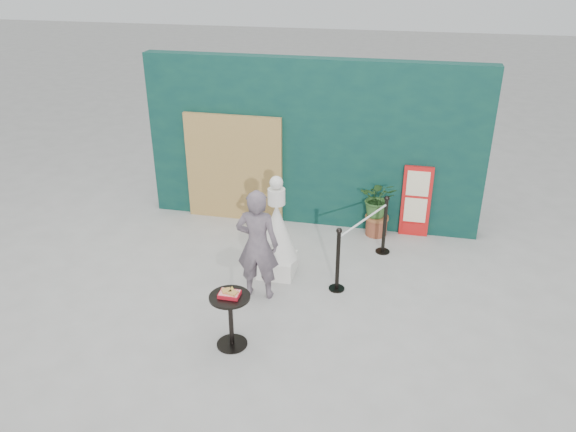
{
  "coord_description": "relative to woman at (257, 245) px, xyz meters",
  "views": [
    {
      "loc": [
        1.64,
        -6.23,
        4.67
      ],
      "look_at": [
        0.0,
        1.2,
        1.0
      ],
      "focal_mm": 35.0,
      "sensor_mm": 36.0,
      "label": 1
    }
  ],
  "objects": [
    {
      "name": "ground",
      "position": [
        0.29,
        -0.51,
        -0.84
      ],
      "size": [
        60.0,
        60.0,
        0.0
      ],
      "primitive_type": "plane",
      "color": "#ADAAA5",
      "rests_on": "ground"
    },
    {
      "name": "back_wall",
      "position": [
        0.29,
        2.64,
        0.66
      ],
      "size": [
        6.0,
        0.3,
        3.0
      ],
      "primitive_type": "cube",
      "color": "#0A2D2C",
      "rests_on": "ground"
    },
    {
      "name": "bamboo_fence",
      "position": [
        -1.11,
        2.43,
        0.16
      ],
      "size": [
        1.8,
        0.08,
        2.0
      ],
      "primitive_type": "cube",
      "color": "tan",
      "rests_on": "ground"
    },
    {
      "name": "woman",
      "position": [
        0.0,
        0.0,
        0.0
      ],
      "size": [
        0.63,
        0.42,
        1.68
      ],
      "primitive_type": "imported",
      "rotation": [
        0.0,
        0.0,
        3.17
      ],
      "color": "slate",
      "rests_on": "ground"
    },
    {
      "name": "menu_board",
      "position": [
        2.19,
        2.44,
        -0.19
      ],
      "size": [
        0.5,
        0.07,
        1.3
      ],
      "color": "red",
      "rests_on": "ground"
    },
    {
      "name": "statue",
      "position": [
        0.13,
        0.65,
        -0.17
      ],
      "size": [
        0.64,
        0.64,
        1.65
      ],
      "color": "white",
      "rests_on": "ground"
    },
    {
      "name": "cafe_table",
      "position": [
        -0.03,
        -1.2,
        -0.34
      ],
      "size": [
        0.52,
        0.52,
        0.75
      ],
      "color": "black",
      "rests_on": "ground"
    },
    {
      "name": "food_basket",
      "position": [
        -0.03,
        -1.19,
        -0.05
      ],
      "size": [
        0.26,
        0.19,
        0.11
      ],
      "color": "red",
      "rests_on": "cafe_table"
    },
    {
      "name": "planter",
      "position": [
        1.55,
        2.32,
        -0.23
      ],
      "size": [
        0.62,
        0.54,
        1.05
      ],
      "color": "brown",
      "rests_on": "ground"
    },
    {
      "name": "stanchion_barrier",
      "position": [
        1.41,
        1.04,
        -0.35
      ],
      "size": [
        0.84,
        1.54,
        1.03
      ],
      "color": "black",
      "rests_on": "ground"
    }
  ]
}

